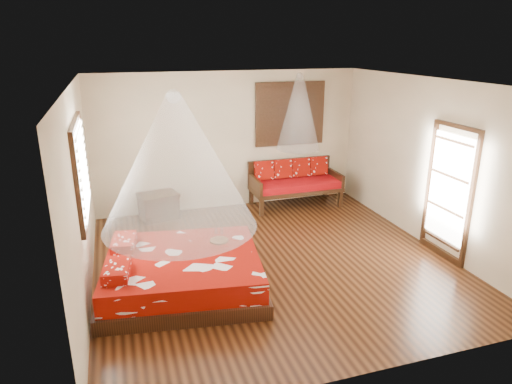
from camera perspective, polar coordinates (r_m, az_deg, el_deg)
room at (r=6.87m, az=2.29°, el=1.83°), size 5.54×5.54×2.84m
bed at (r=6.62m, az=-9.25°, el=-9.86°), size 2.47×2.29×0.65m
daybed at (r=9.71m, az=4.81°, el=1.37°), size 1.88×0.83×0.96m
storage_chest at (r=9.21m, az=-12.08°, el=-1.69°), size 0.84×0.69×0.51m
shutter_panel at (r=9.71m, az=4.29°, el=9.72°), size 1.52×0.06×1.32m
window_left at (r=6.62m, az=-20.98°, el=2.65°), size 0.10×1.74×1.34m
glazed_door at (r=7.82m, az=22.92°, el=-0.12°), size 0.08×1.02×2.16m
wine_tray at (r=6.87m, az=-4.65°, el=-5.71°), size 0.28×0.28×0.22m
mosquito_net_main at (r=6.03m, az=-9.82°, el=3.65°), size 2.08×2.08×1.80m
mosquito_net_daybed at (r=9.27m, az=5.38°, el=9.90°), size 0.87×0.87×1.50m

